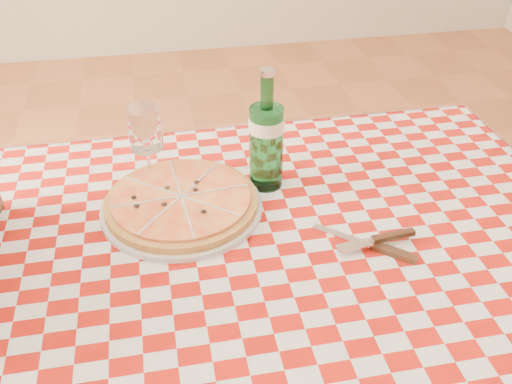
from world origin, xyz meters
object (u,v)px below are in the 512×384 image
Objects in this scene: water_bottle at (266,130)px; wine_glass at (147,146)px; dining_table at (271,270)px; pizza_plate at (181,201)px.

wine_glass is (-0.25, 0.06, -0.04)m from water_bottle.
wine_glass is at bearing 134.39° from dining_table.
pizza_plate is at bearing 146.43° from dining_table.
dining_table is 0.23m from pizza_plate.
dining_table is at bearing -33.57° from pizza_plate.
pizza_plate is (-0.17, 0.11, 0.12)m from dining_table.
water_bottle is 0.26m from wine_glass.
pizza_plate is 0.15m from wine_glass.
dining_table is at bearing -45.61° from wine_glass.
water_bottle is at bearing 17.41° from pizza_plate.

